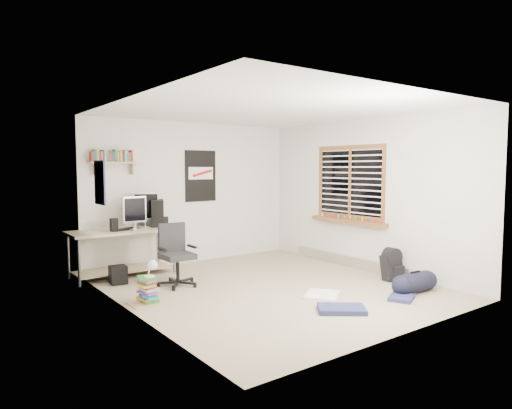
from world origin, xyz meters
TOP-DOWN VIEW (x-y plane):
  - floor at (0.00, 0.00)m, footprint 4.00×4.50m
  - ceiling at (0.00, 0.00)m, footprint 4.00×4.50m
  - back_wall at (0.00, 2.25)m, footprint 4.00×0.01m
  - left_wall at (-2.00, 0.00)m, footprint 0.01×4.50m
  - right_wall at (2.00, 0.00)m, footprint 0.01×4.50m
  - desk at (-1.43, 1.93)m, footprint 1.71×0.99m
  - monitor_left at (-1.29, 1.77)m, footprint 0.37×0.10m
  - monitor_right at (-1.01, 2.00)m, footprint 0.42×0.19m
  - pc_tower at (-0.81, 2.00)m, footprint 0.34×0.46m
  - keyboard at (-1.41, 1.86)m, footprint 0.42×0.28m
  - speaker_left at (-1.60, 1.80)m, footprint 0.10×0.10m
  - speaker_right at (-0.72, 1.88)m, footprint 0.08×0.08m
  - office_chair at (-1.01, 0.86)m, footprint 0.61×0.61m
  - wall_shelf at (-1.45, 2.14)m, footprint 0.80×0.22m
  - poster_back_wall at (0.15, 2.23)m, footprint 0.62×0.03m
  - poster_left_wall at (-1.99, 1.20)m, footprint 0.02×0.42m
  - window at (1.95, 0.30)m, footprint 0.10×1.50m
  - baseboard_heater at (1.96, 0.30)m, footprint 0.08×2.50m
  - backpack at (1.75, -0.76)m, footprint 0.32×0.28m
  - duffel_bag at (1.43, -1.38)m, footprint 0.29×0.29m
  - tshirt at (0.27, -0.78)m, footprint 0.63×0.62m
  - jeans_a at (0.02, -1.36)m, footprint 0.65×0.62m
  - jeans_b at (1.01, -1.48)m, footprint 0.46×0.42m
  - book_stack at (-1.70, 0.30)m, footprint 0.47×0.41m
  - desk_lamp at (-1.68, 0.28)m, footprint 0.17×0.24m
  - subwoofer at (-1.67, 1.47)m, footprint 0.25×0.25m

SIDE VIEW (x-z plane):
  - floor at x=0.00m, z-range -0.01..0.00m
  - tshirt at x=0.27m, z-range 0.00..0.04m
  - jeans_b at x=1.01m, z-range 0.00..0.05m
  - jeans_a at x=0.02m, z-range 0.00..0.06m
  - baseboard_heater at x=1.96m, z-range 0.00..0.18m
  - duffel_bag at x=1.43m, z-range -0.13..0.41m
  - subwoofer at x=-1.67m, z-range 0.01..0.27m
  - book_stack at x=-1.70m, z-range 0.01..0.29m
  - backpack at x=1.75m, z-range 0.01..0.39m
  - desk at x=-1.43m, z-range 0.00..0.73m
  - desk_lamp at x=-1.68m, z-range 0.27..0.49m
  - office_chair at x=-1.01m, z-range 0.04..0.94m
  - keyboard at x=-1.41m, z-range 0.73..0.75m
  - speaker_right at x=-0.72m, z-range 0.73..0.90m
  - speaker_left at x=-1.60m, z-range 0.73..0.93m
  - monitor_left at x=-1.29m, z-range 0.73..1.14m
  - pc_tower at x=-0.81m, z-range 0.73..1.17m
  - monitor_right at x=-1.01m, z-range 0.73..1.19m
  - back_wall at x=0.00m, z-range 0.00..2.50m
  - left_wall at x=-2.00m, z-range 0.00..2.50m
  - right_wall at x=2.00m, z-range 0.00..2.50m
  - window at x=1.95m, z-range 0.82..2.08m
  - poster_left_wall at x=-1.99m, z-range 1.20..1.80m
  - poster_back_wall at x=0.15m, z-range 1.09..2.01m
  - wall_shelf at x=-1.45m, z-range 1.66..1.90m
  - ceiling at x=0.00m, z-range 2.50..2.51m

